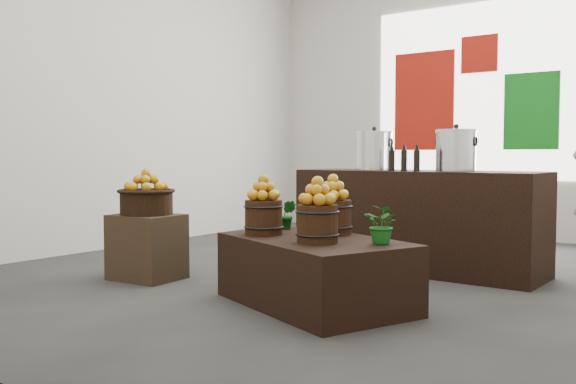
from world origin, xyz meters
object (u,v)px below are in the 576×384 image
Objects in this scene: wicker_basket at (146,203)px; display_table at (315,272)px; counter at (418,221)px; stock_pot_left at (374,152)px; stock_pot_center at (456,151)px; crate at (147,247)px.

wicker_basket is 1.86m from display_table.
display_table is 1.84m from counter.
wicker_basket is 2.33m from stock_pot_left.
wicker_basket reaches higher than display_table.
counter is 0.83m from stock_pot_left.
display_table is 2.06m from stock_pot_center.
stock_pot_left is (1.32, 1.87, 0.47)m from wicker_basket.
wicker_basket is 1.28× the size of stock_pot_center.
crate is 2.60m from counter.
wicker_basket is 1.28× the size of stock_pot_left.
counter is at bearing 178.91° from stock_pot_center.
stock_pot_left is at bearing 178.91° from stock_pot_center.
crate is 2.44m from stock_pot_left.
counter is 6.47× the size of stock_pot_left.
wicker_basket reaches higher than crate.
stock_pot_left reaches higher than crate.
stock_pot_left is 1.00× the size of stock_pot_center.
wicker_basket is at bearing -156.96° from display_table.
counter is at bearing 45.81° from wicker_basket.
stock_pot_center is (2.18, 1.85, 0.47)m from wicker_basket.
crate is at bearing -125.20° from stock_pot_left.
counter is at bearing 45.81° from crate.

